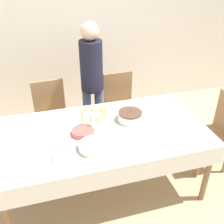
# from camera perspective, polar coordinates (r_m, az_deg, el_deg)

# --- Properties ---
(ground_plane) EXTENTS (12.00, 12.00, 0.00)m
(ground_plane) POSITION_cam_1_polar(r_m,az_deg,el_deg) (3.13, -1.71, -15.62)
(ground_plane) COLOR tan
(wall_back) EXTENTS (8.00, 0.05, 2.70)m
(wall_back) POSITION_cam_1_polar(r_m,az_deg,el_deg) (4.13, -9.01, 17.71)
(wall_back) COLOR silver
(wall_back) RESTS_ON ground_plane
(dining_table) EXTENTS (2.08, 1.10, 0.76)m
(dining_table) POSITION_cam_1_polar(r_m,az_deg,el_deg) (2.69, -1.92, -5.83)
(dining_table) COLOR silver
(dining_table) RESTS_ON ground_plane
(dining_chair_far_left) EXTENTS (0.44, 0.44, 0.95)m
(dining_chair_far_left) POSITION_cam_1_polar(r_m,az_deg,el_deg) (3.44, -13.04, -0.59)
(dining_chair_far_left) COLOR olive
(dining_chair_far_left) RESTS_ON ground_plane
(dining_chair_far_right) EXTENTS (0.43, 0.43, 0.95)m
(dining_chair_far_right) POSITION_cam_1_polar(r_m,az_deg,el_deg) (3.57, 1.77, 1.54)
(dining_chair_far_right) COLOR olive
(dining_chair_far_right) RESTS_ON ground_plane
(dining_chair_right_end) EXTENTS (0.44, 0.44, 0.95)m
(dining_chair_right_end) POSITION_cam_1_polar(r_m,az_deg,el_deg) (3.30, 21.66, -3.60)
(dining_chair_right_end) COLOR olive
(dining_chair_right_end) RESTS_ON ground_plane
(birthday_cake) EXTENTS (0.25, 0.25, 0.18)m
(birthday_cake) POSITION_cam_1_polar(r_m,az_deg,el_deg) (2.77, 3.96, -0.89)
(birthday_cake) COLOR white
(birthday_cake) RESTS_ON dining_table
(champagne_tray) EXTENTS (0.36, 0.36, 0.18)m
(champagne_tray) POSITION_cam_1_polar(r_m,az_deg,el_deg) (2.69, -3.99, -0.94)
(champagne_tray) COLOR silver
(champagne_tray) RESTS_ON dining_table
(plate_stack_main) EXTENTS (0.27, 0.27, 0.06)m
(plate_stack_main) POSITION_cam_1_polar(r_m,az_deg,el_deg) (2.39, -4.02, -7.41)
(plate_stack_main) COLOR silver
(plate_stack_main) RESTS_ON dining_table
(plate_stack_dessert) EXTENTS (0.22, 0.22, 0.05)m
(plate_stack_dessert) POSITION_cam_1_polar(r_m,az_deg,el_deg) (2.58, -6.33, -4.28)
(plate_stack_dessert) COLOR #CC4C47
(plate_stack_dessert) RESTS_ON dining_table
(cake_knife) EXTENTS (0.30, 0.09, 0.00)m
(cake_knife) POSITION_cam_1_polar(r_m,az_deg,el_deg) (2.62, 6.14, -4.35)
(cake_knife) COLOR silver
(cake_knife) RESTS_ON dining_table
(fork_pile) EXTENTS (0.18, 0.08, 0.02)m
(fork_pile) POSITION_cam_1_polar(r_m,az_deg,el_deg) (2.34, -10.75, -9.49)
(fork_pile) COLOR silver
(fork_pile) RESTS_ON dining_table
(napkin_pile) EXTENTS (0.15, 0.15, 0.01)m
(napkin_pile) POSITION_cam_1_polar(r_m,az_deg,el_deg) (2.48, -10.92, -7.04)
(napkin_pile) COLOR #8CC6E0
(napkin_pile) RESTS_ON dining_table
(person_standing) EXTENTS (0.28, 0.28, 1.64)m
(person_standing) POSITION_cam_1_polar(r_m,az_deg,el_deg) (3.31, -4.44, 7.97)
(person_standing) COLOR #3F4C72
(person_standing) RESTS_ON ground_plane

